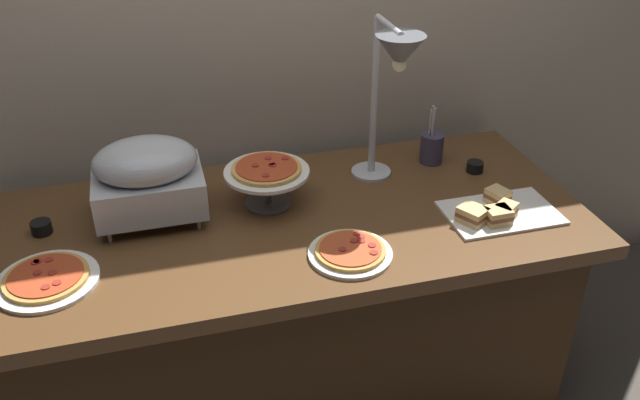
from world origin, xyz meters
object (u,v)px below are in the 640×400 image
at_px(pizza_plate_center, 47,279).
at_px(sauce_cup_near, 41,227).
at_px(pizza_plate_raised_stand, 267,174).
at_px(sandwich_platter, 496,211).
at_px(chafing_dish, 147,176).
at_px(heat_lamp, 394,68).
at_px(pizza_plate_front, 350,252).
at_px(utensil_holder, 432,147).
at_px(sauce_cup_far, 475,166).

relative_size(pizza_plate_center, sauce_cup_near, 4.51).
height_order(pizza_plate_raised_stand, sandwich_platter, pizza_plate_raised_stand).
bearing_deg(chafing_dish, pizza_plate_raised_stand, -1.78).
bearing_deg(pizza_plate_center, sandwich_platter, -0.87).
distance_m(heat_lamp, pizza_plate_front, 0.57).
xyz_separation_m(pizza_plate_front, utensil_holder, (0.46, 0.49, 0.05)).
height_order(pizza_plate_front, sandwich_platter, sandwich_platter).
height_order(sandwich_platter, utensil_holder, utensil_holder).
bearing_deg(pizza_plate_raised_stand, sauce_cup_far, 1.73).
relative_size(sandwich_platter, sauce_cup_near, 5.74).
bearing_deg(sauce_cup_near, chafing_dish, -0.31).
bearing_deg(pizza_plate_front, chafing_dish, 146.18).
bearing_deg(chafing_dish, pizza_plate_center, -138.90).
relative_size(sauce_cup_far, utensil_holder, 0.26).
relative_size(heat_lamp, pizza_plate_center, 2.02).
bearing_deg(utensil_holder, heat_lamp, -142.12).
xyz_separation_m(pizza_plate_center, utensil_holder, (1.31, 0.39, 0.05)).
height_order(sauce_cup_near, sauce_cup_far, sauce_cup_near).
bearing_deg(pizza_plate_raised_stand, pizza_plate_front, -63.90).
bearing_deg(sauce_cup_far, heat_lamp, -168.27).
distance_m(heat_lamp, sauce_cup_far, 0.56).
relative_size(sandwich_platter, utensil_holder, 1.58).
bearing_deg(sandwich_platter, pizza_plate_center, 179.13).
relative_size(pizza_plate_raised_stand, sandwich_platter, 0.77).
height_order(pizza_plate_center, utensil_holder, utensil_holder).
distance_m(heat_lamp, utensil_holder, 0.49).
xyz_separation_m(sauce_cup_near, sauce_cup_far, (1.46, 0.01, -0.00)).
height_order(heat_lamp, pizza_plate_center, heat_lamp).
distance_m(chafing_dish, utensil_holder, 1.02).
xyz_separation_m(heat_lamp, pizza_plate_center, (-1.07, -0.20, -0.43)).
bearing_deg(sauce_cup_near, heat_lamp, -3.42).
bearing_deg(pizza_plate_raised_stand, heat_lamp, -7.54).
distance_m(pizza_plate_raised_stand, sauce_cup_near, 0.71).
bearing_deg(pizza_plate_center, pizza_plate_front, -6.72).
distance_m(heat_lamp, sauce_cup_near, 1.18).
relative_size(pizza_plate_raised_stand, sauce_cup_near, 4.42).
distance_m(pizza_plate_raised_stand, sandwich_platter, 0.74).
distance_m(chafing_dish, pizza_plate_front, 0.67).
relative_size(sandwich_platter, sauce_cup_far, 6.06).
relative_size(pizza_plate_center, sandwich_platter, 0.79).
bearing_deg(sandwich_platter, sauce_cup_near, 168.34).
height_order(chafing_dish, heat_lamp, heat_lamp).
relative_size(sauce_cup_near, utensil_holder, 0.28).
xyz_separation_m(pizza_plate_raised_stand, sauce_cup_near, (-0.70, 0.01, -0.09)).
relative_size(heat_lamp, utensil_holder, 2.51).
bearing_deg(sauce_cup_far, chafing_dish, -179.42).
relative_size(pizza_plate_front, sauce_cup_near, 3.96).
height_order(chafing_dish, sandwich_platter, chafing_dish).
xyz_separation_m(sauce_cup_near, utensil_holder, (1.34, 0.12, 0.04)).
xyz_separation_m(heat_lamp, pizza_plate_raised_stand, (-0.40, 0.05, -0.34)).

